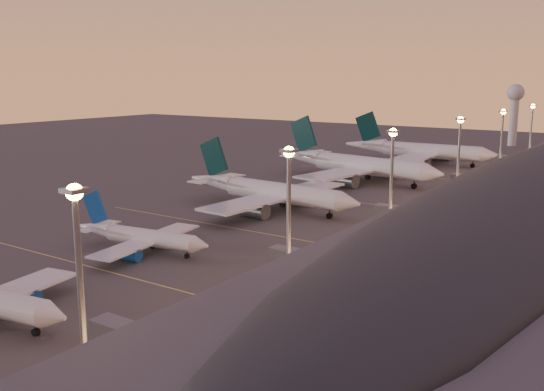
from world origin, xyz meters
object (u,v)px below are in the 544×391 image
at_px(airliner_wide_mid, 355,165).
at_px(baggage_tug_b, 152,374).
at_px(airliner_wide_far, 418,150).
at_px(radar_tower, 515,104).
at_px(baggage_tug_a, 131,348).
at_px(airliner_wide_near, 268,191).
at_px(airliner_narrow_north, 140,237).

height_order(airliner_wide_mid, baggage_tug_b, airliner_wide_mid).
relative_size(airliner_wide_mid, baggage_tug_b, 18.87).
distance_m(airliner_wide_mid, airliner_wide_far, 53.85).
xyz_separation_m(radar_tower, baggage_tug_a, (17.49, -286.02, -21.44)).
xyz_separation_m(airliner_wide_near, baggage_tug_b, (43.71, -88.07, -4.41)).
xyz_separation_m(airliner_wide_mid, baggage_tug_a, (36.95, -139.89, -5.25)).
bearing_deg(airliner_wide_far, baggage_tug_b, -79.12).
bearing_deg(radar_tower, airliner_wide_mid, -97.58).
bearing_deg(airliner_wide_near, airliner_wide_far, 92.92).
height_order(baggage_tug_a, baggage_tug_b, baggage_tug_b).
height_order(airliner_wide_mid, radar_tower, radar_tower).
distance_m(airliner_wide_near, baggage_tug_b, 98.42).
height_order(airliner_narrow_north, airliner_wide_far, airliner_wide_far).
xyz_separation_m(airliner_wide_mid, baggage_tug_b, (44.67, -143.61, -5.21)).
height_order(airliner_wide_far, radar_tower, radar_tower).
bearing_deg(baggage_tug_b, airliner_wide_mid, 76.71).
relative_size(airliner_narrow_north, airliner_wide_mid, 0.50).
bearing_deg(airliner_narrow_north, radar_tower, 78.21).
distance_m(airliner_narrow_north, airliner_wide_near, 50.25).
distance_m(airliner_wide_far, baggage_tug_b, 201.90).
height_order(airliner_wide_near, radar_tower, radar_tower).
height_order(airliner_narrow_north, radar_tower, radar_tower).
relative_size(airliner_wide_mid, radar_tower, 2.12).
bearing_deg(radar_tower, airliner_wide_far, -100.38).
height_order(airliner_wide_mid, airliner_wide_far, airliner_wide_mid).
xyz_separation_m(airliner_wide_near, radar_tower, (18.49, 201.67, 16.99)).
distance_m(radar_tower, baggage_tug_b, 291.62).
bearing_deg(radar_tower, airliner_wide_near, -95.24).
height_order(airliner_narrow_north, airliner_wide_near, airliner_wide_near).
distance_m(airliner_wide_far, baggage_tug_a, 196.77).
relative_size(airliner_narrow_north, radar_tower, 1.05).
relative_size(airliner_wide_far, radar_tower, 2.05).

